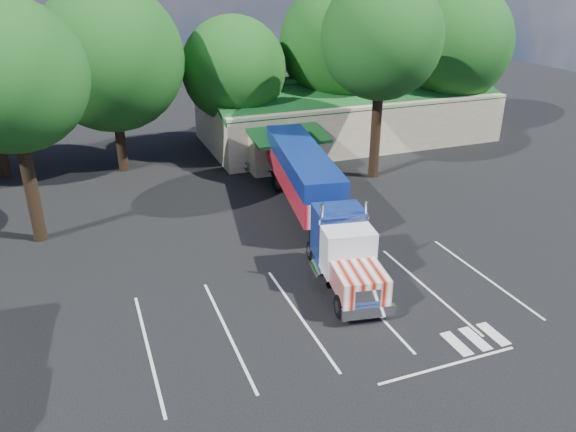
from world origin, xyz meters
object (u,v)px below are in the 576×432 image
object	(u,v)px
semi_truck	(311,188)
silver_sedan	(267,160)
woman	(368,256)
bicycle	(327,226)

from	to	relation	value
semi_truck	silver_sedan	world-z (taller)	semi_truck
woman	silver_sedan	distance (m)	16.62
bicycle	silver_sedan	bearing A→B (deg)	53.15
woman	bicycle	bearing A→B (deg)	-25.40
semi_truck	silver_sedan	xyz separation A→B (m)	(0.86, 10.37, -1.61)
woman	bicycle	distance (m)	4.72
bicycle	silver_sedan	size ratio (longest dim) A/B	0.50
semi_truck	silver_sedan	bearing A→B (deg)	94.87
semi_truck	bicycle	size ratio (longest dim) A/B	10.06
semi_truck	woman	world-z (taller)	semi_truck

